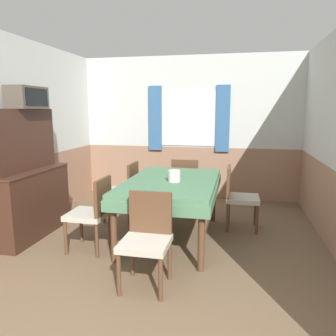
% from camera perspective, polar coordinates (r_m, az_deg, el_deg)
% --- Properties ---
extents(wall_back, '(4.38, 0.10, 2.60)m').
position_cam_1_polar(wall_back, '(6.12, 3.74, 7.02)').
color(wall_back, silver).
rests_on(wall_back, ground_plane).
extents(wall_left, '(0.05, 4.94, 2.60)m').
position_cam_1_polar(wall_left, '(4.76, -25.69, 5.04)').
color(wall_left, silver).
rests_on(wall_left, ground_plane).
extents(dining_table, '(1.13, 1.79, 0.77)m').
position_cam_1_polar(dining_table, '(4.13, 0.64, -3.48)').
color(dining_table, '#4C7A56').
rests_on(dining_table, ground_plane).
extents(chair_left_far, '(0.44, 0.44, 0.87)m').
position_cam_1_polar(chair_left_far, '(4.91, -7.56, -3.62)').
color(chair_left_far, brown).
rests_on(chair_left_far, ground_plane).
extents(chair_right_far, '(0.44, 0.44, 0.87)m').
position_cam_1_polar(chair_right_far, '(4.63, 12.09, -4.59)').
color(chair_right_far, brown).
rests_on(chair_right_far, ground_plane).
extents(chair_head_near, '(0.44, 0.44, 0.87)m').
position_cam_1_polar(chair_head_near, '(3.12, -3.69, -11.71)').
color(chair_head_near, brown).
rests_on(chair_head_near, ground_plane).
extents(chair_head_window, '(0.44, 0.44, 0.87)m').
position_cam_1_polar(chair_head_window, '(5.28, 3.13, -2.56)').
color(chair_head_window, brown).
rests_on(chair_head_window, ground_plane).
extents(chair_left_near, '(0.44, 0.44, 0.87)m').
position_cam_1_polar(chair_left_near, '(3.93, -12.96, -7.29)').
color(chair_left_near, brown).
rests_on(chair_left_near, ground_plane).
extents(sideboard, '(0.46, 1.26, 1.65)m').
position_cam_1_polar(sideboard, '(4.62, -23.38, -2.56)').
color(sideboard, '#3D2319').
rests_on(sideboard, ground_plane).
extents(tv, '(0.29, 0.55, 0.28)m').
position_cam_1_polar(tv, '(4.58, -23.35, 11.20)').
color(tv, '#51473D').
rests_on(tv, sideboard).
extents(vase, '(0.15, 0.15, 0.14)m').
position_cam_1_polar(vase, '(4.01, 1.09, -1.38)').
color(vase, silver).
rests_on(vase, dining_table).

